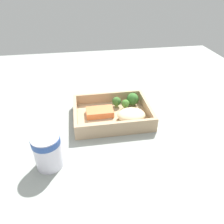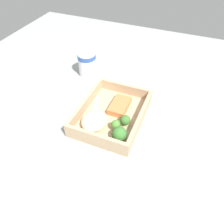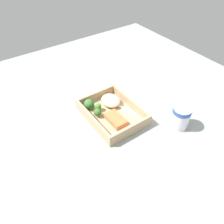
# 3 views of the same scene
# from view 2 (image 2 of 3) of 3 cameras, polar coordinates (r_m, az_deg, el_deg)

# --- Properties ---
(ground_plane) EXTENTS (1.60, 1.60, 0.02)m
(ground_plane) POSITION_cam_2_polar(r_m,az_deg,el_deg) (0.79, 0.00, -1.92)
(ground_plane) COLOR gray
(takeout_tray) EXTENTS (0.28, 0.22, 0.01)m
(takeout_tray) POSITION_cam_2_polar(r_m,az_deg,el_deg) (0.78, 0.00, -1.11)
(takeout_tray) COLOR tan
(takeout_tray) RESTS_ON ground_plane
(tray_rim) EXTENTS (0.28, 0.22, 0.04)m
(tray_rim) POSITION_cam_2_polar(r_m,az_deg,el_deg) (0.76, 0.00, 0.31)
(tray_rim) COLOR tan
(tray_rim) RESTS_ON takeout_tray
(salmon_fillet) EXTENTS (0.10, 0.06, 0.02)m
(salmon_fillet) POSITION_cam_2_polar(r_m,az_deg,el_deg) (0.80, 2.02, 1.66)
(salmon_fillet) COLOR #DB7440
(salmon_fillet) RESTS_ON takeout_tray
(mashed_potatoes) EXTENTS (0.10, 0.09, 0.04)m
(mashed_potatoes) POSITION_cam_2_polar(r_m,az_deg,el_deg) (0.73, -4.65, -2.23)
(mashed_potatoes) COLOR beige
(mashed_potatoes) RESTS_ON takeout_tray
(broccoli_floret_1) EXTENTS (0.04, 0.04, 0.04)m
(broccoli_floret_1) POSITION_cam_2_polar(r_m,az_deg,el_deg) (0.73, 3.47, -2.18)
(broccoli_floret_1) COLOR #83AD5D
(broccoli_floret_1) RESTS_ON takeout_tray
(broccoli_floret_2) EXTENTS (0.05, 0.05, 0.05)m
(broccoli_floret_2) POSITION_cam_2_polar(r_m,az_deg,el_deg) (0.68, 1.93, -5.81)
(broccoli_floret_2) COLOR #8AA261
(broccoli_floret_2) RESTS_ON takeout_tray
(broccoli_floret_3) EXTENTS (0.03, 0.03, 0.04)m
(broccoli_floret_3) POSITION_cam_2_polar(r_m,az_deg,el_deg) (0.71, 0.96, -3.35)
(broccoli_floret_3) COLOR #8AA260
(broccoli_floret_3) RESTS_ON takeout_tray
(fork) EXTENTS (0.16, 0.06, 0.00)m
(fork) POSITION_cam_2_polar(r_m,az_deg,el_deg) (0.78, -4.67, -0.26)
(fork) COLOR white
(fork) RESTS_ON takeout_tray
(paper_cup) EXTENTS (0.08, 0.08, 0.10)m
(paper_cup) POSITION_cam_2_polar(r_m,az_deg,el_deg) (0.97, -6.51, 12.64)
(paper_cup) COLOR white
(paper_cup) RESTS_ON ground_plane
(receipt_slip) EXTENTS (0.09, 0.12, 0.00)m
(receipt_slip) POSITION_cam_2_polar(r_m,az_deg,el_deg) (0.65, -9.51, -16.83)
(receipt_slip) COLOR white
(receipt_slip) RESTS_ON ground_plane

